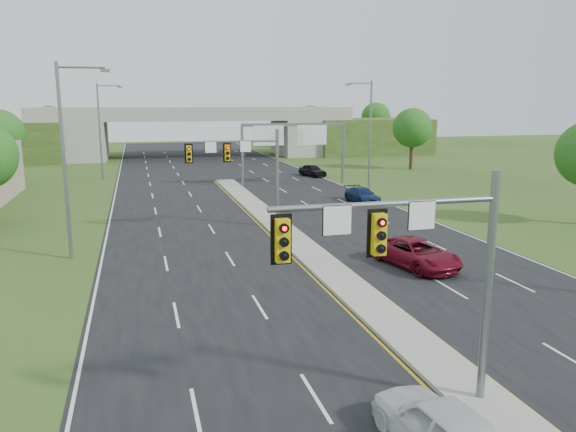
% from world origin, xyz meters
% --- Properties ---
extents(ground, '(240.00, 240.00, 0.00)m').
position_xyz_m(ground, '(0.00, 0.00, 0.00)').
color(ground, '#304518').
rests_on(ground, ground).
extents(road, '(24.00, 160.00, 0.02)m').
position_xyz_m(road, '(0.00, 35.00, 0.01)').
color(road, black).
rests_on(road, ground).
extents(median, '(2.00, 54.00, 0.16)m').
position_xyz_m(median, '(0.00, 23.00, 0.10)').
color(median, gray).
rests_on(median, road).
extents(lane_markings, '(23.72, 160.00, 0.01)m').
position_xyz_m(lane_markings, '(-0.60, 28.91, 0.02)').
color(lane_markings, gold).
rests_on(lane_markings, road).
extents(signal_mast_near, '(6.62, 0.60, 7.00)m').
position_xyz_m(signal_mast_near, '(-2.26, -0.07, 4.73)').
color(signal_mast_near, slate).
rests_on(signal_mast_near, ground).
extents(signal_mast_far, '(6.62, 0.60, 7.00)m').
position_xyz_m(signal_mast_far, '(-2.26, 24.93, 4.73)').
color(signal_mast_far, slate).
rests_on(signal_mast_far, ground).
extents(sign_gantry, '(11.58, 0.44, 6.67)m').
position_xyz_m(sign_gantry, '(6.68, 44.92, 5.24)').
color(sign_gantry, slate).
rests_on(sign_gantry, ground).
extents(overpass, '(80.00, 14.00, 8.10)m').
position_xyz_m(overpass, '(0.00, 80.00, 3.55)').
color(overpass, gray).
rests_on(overpass, ground).
extents(lightpole_l_mid, '(2.85, 0.25, 11.00)m').
position_xyz_m(lightpole_l_mid, '(-13.30, 20.00, 6.10)').
color(lightpole_l_mid, slate).
rests_on(lightpole_l_mid, ground).
extents(lightpole_l_far, '(2.85, 0.25, 11.00)m').
position_xyz_m(lightpole_l_far, '(-13.30, 55.00, 6.10)').
color(lightpole_l_far, slate).
rests_on(lightpole_l_far, ground).
extents(lightpole_r_far, '(2.85, 0.25, 11.00)m').
position_xyz_m(lightpole_r_far, '(13.30, 40.00, 6.10)').
color(lightpole_r_far, slate).
rests_on(lightpole_r_far, ground).
extents(tree_l_mid, '(5.20, 5.20, 8.12)m').
position_xyz_m(tree_l_mid, '(-24.00, 55.00, 5.51)').
color(tree_l_mid, '#382316').
rests_on(tree_l_mid, ground).
extents(tree_r_mid, '(5.20, 5.20, 8.12)m').
position_xyz_m(tree_r_mid, '(26.00, 55.00, 5.51)').
color(tree_r_mid, '#382316').
rests_on(tree_r_mid, ground).
extents(tree_back_b, '(5.60, 5.60, 8.32)m').
position_xyz_m(tree_back_b, '(-24.00, 94.00, 5.51)').
color(tree_back_b, '#382316').
rests_on(tree_back_b, ground).
extents(tree_back_c, '(5.60, 5.60, 8.32)m').
position_xyz_m(tree_back_c, '(24.00, 94.00, 5.51)').
color(tree_back_c, '#382316').
rests_on(tree_back_c, ground).
extents(tree_back_d, '(6.00, 6.00, 8.85)m').
position_xyz_m(tree_back_d, '(38.00, 94.00, 5.84)').
color(tree_back_d, '#382316').
rests_on(tree_back_d, ground).
extents(car_white, '(2.34, 4.77, 1.57)m').
position_xyz_m(car_white, '(-2.50, -2.05, 0.80)').
color(car_white, silver).
rests_on(car_white, road).
extents(car_far_a, '(3.61, 5.90, 1.53)m').
position_xyz_m(car_far_a, '(4.87, 13.25, 0.78)').
color(car_far_a, maroon).
rests_on(car_far_a, road).
extents(car_far_b, '(2.21, 4.72, 1.33)m').
position_xyz_m(car_far_b, '(9.75, 32.69, 0.69)').
color(car_far_b, '#0B1C44').
rests_on(car_far_b, road).
extents(car_far_c, '(2.85, 4.55, 1.44)m').
position_xyz_m(car_far_c, '(11.00, 51.38, 0.74)').
color(car_far_c, black).
rests_on(car_far_c, road).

